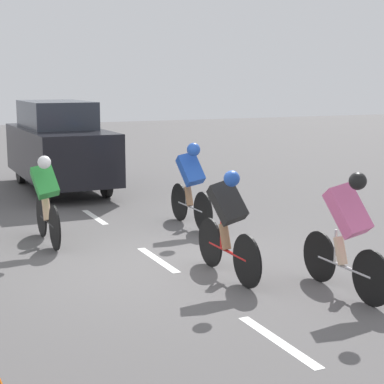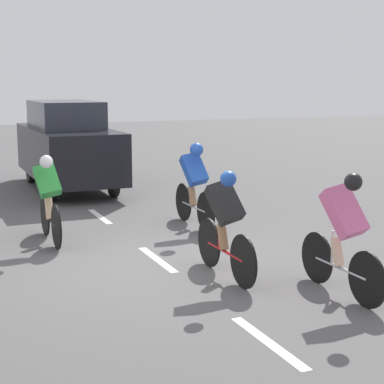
% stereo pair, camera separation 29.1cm
% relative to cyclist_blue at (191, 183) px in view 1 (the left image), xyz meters
% --- Properties ---
extents(ground_plane, '(60.00, 60.00, 0.00)m').
position_rel_cyclist_blue_xyz_m(ground_plane, '(1.30, 2.00, -0.79)').
color(ground_plane, '#565454').
extents(lane_stripe_near, '(0.12, 1.40, 0.01)m').
position_rel_cyclist_blue_xyz_m(lane_stripe_near, '(1.30, 4.88, -0.79)').
color(lane_stripe_near, white).
rests_on(lane_stripe_near, ground).
extents(lane_stripe_mid, '(0.12, 1.40, 0.01)m').
position_rel_cyclist_blue_xyz_m(lane_stripe_mid, '(1.30, 1.68, -0.79)').
color(lane_stripe_mid, white).
rests_on(lane_stripe_mid, ground).
extents(lane_stripe_far, '(0.12, 1.40, 0.01)m').
position_rel_cyclist_blue_xyz_m(lane_stripe_far, '(1.30, -1.52, -0.79)').
color(lane_stripe_far, white).
rests_on(lane_stripe_far, ground).
extents(cyclist_blue, '(0.41, 1.69, 1.51)m').
position_rel_cyclist_blue_xyz_m(cyclist_blue, '(0.00, 0.00, 0.00)').
color(cyclist_blue, black).
rests_on(cyclist_blue, ground).
extents(cyclist_black, '(0.44, 1.70, 1.45)m').
position_rel_cyclist_blue_xyz_m(cyclist_black, '(0.79, 2.86, -0.04)').
color(cyclist_black, black).
rests_on(cyclist_black, ground).
extents(cyclist_green, '(0.41, 1.65, 1.43)m').
position_rel_cyclist_blue_xyz_m(cyclist_green, '(2.53, 0.12, -0.06)').
color(cyclist_green, black).
rests_on(cyclist_green, ground).
extents(cyclist_pink, '(0.43, 1.65, 1.53)m').
position_rel_cyclist_blue_xyz_m(cyclist_pink, '(-0.17, 4.04, 0.00)').
color(cyclist_pink, black).
rests_on(cyclist_pink, ground).
extents(support_car, '(1.70, 4.46, 2.06)m').
position_rel_cyclist_blue_xyz_m(support_car, '(1.15, -4.86, 0.25)').
color(support_car, black).
rests_on(support_car, ground).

